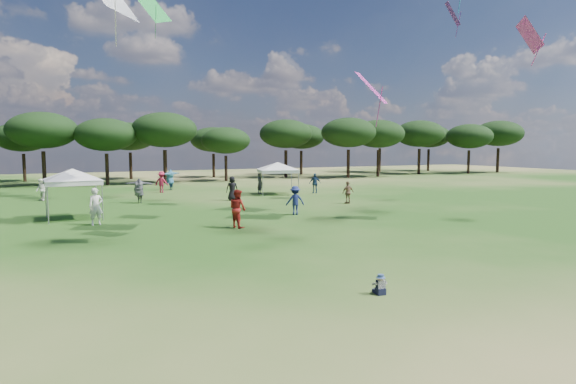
% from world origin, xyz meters
% --- Properties ---
extents(ground, '(140.00, 140.00, 0.00)m').
position_xyz_m(ground, '(0.00, 0.00, 0.00)').
color(ground, '#274F17').
rests_on(ground, ground).
extents(tree_line, '(108.78, 17.63, 7.77)m').
position_xyz_m(tree_line, '(2.39, 47.41, 5.42)').
color(tree_line, black).
rests_on(tree_line, ground).
extents(tent_left, '(5.69, 5.69, 3.07)m').
position_xyz_m(tent_left, '(-6.52, 20.70, 2.64)').
color(tent_left, gray).
rests_on(tent_left, ground).
extents(tent_right, '(6.01, 6.01, 2.96)m').
position_xyz_m(tent_right, '(9.18, 28.07, 2.53)').
color(tent_right, gray).
rests_on(tent_right, ground).
extents(toddler, '(0.39, 0.43, 0.55)m').
position_xyz_m(toddler, '(0.47, 2.34, 0.25)').
color(toddler, black).
rests_on(toddler, ground).
extents(festival_crowd, '(29.65, 23.36, 1.90)m').
position_xyz_m(festival_crowd, '(-0.61, 25.80, 0.89)').
color(festival_crowd, brown).
rests_on(festival_crowd, ground).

